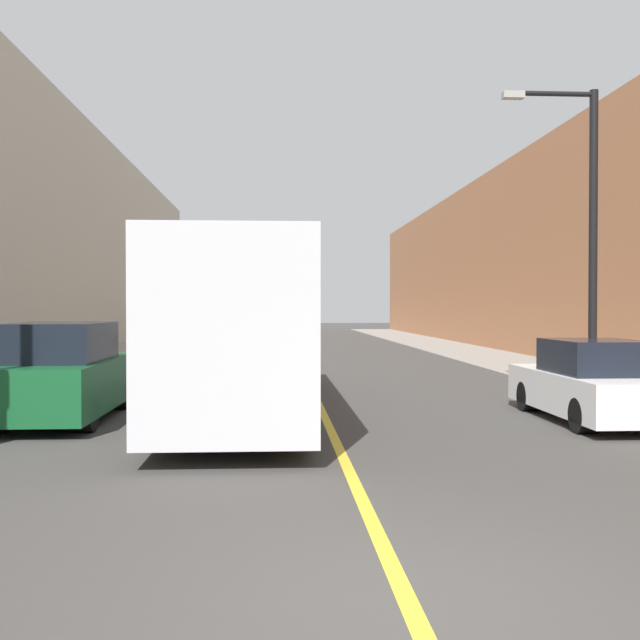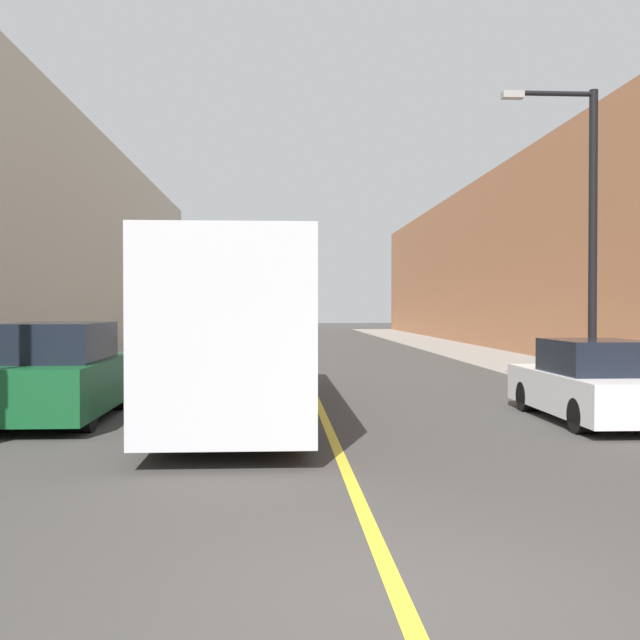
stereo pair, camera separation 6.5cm
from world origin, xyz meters
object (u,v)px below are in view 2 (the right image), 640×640
at_px(bus, 242,327).
at_px(car_right_near, 591,385).
at_px(parked_suv_left, 61,375).
at_px(street_lamp_right, 585,222).

height_order(bus, car_right_near, bus).
bearing_deg(bus, car_right_near, -13.02).
xyz_separation_m(parked_suv_left, street_lamp_right, (11.40, 2.55, 3.31)).
relative_size(bus, street_lamp_right, 1.57).
bearing_deg(car_right_near, bus, 166.98).
height_order(parked_suv_left, car_right_near, parked_suv_left).
relative_size(parked_suv_left, street_lamp_right, 0.67).
bearing_deg(street_lamp_right, car_right_near, -110.79).
distance_m(parked_suv_left, street_lamp_right, 12.15).
bearing_deg(bus, parked_suv_left, -166.37).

